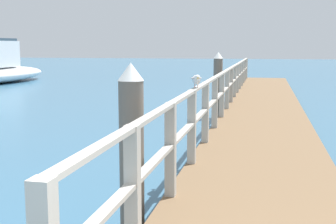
% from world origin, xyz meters
% --- Properties ---
extents(pier_deck, '(2.21, 24.90, 0.46)m').
position_xyz_m(pier_deck, '(0.00, 12.45, 0.23)').
color(pier_deck, brown).
rests_on(pier_deck, ground_plane).
extents(pier_railing, '(0.12, 23.42, 1.12)m').
position_xyz_m(pier_railing, '(-1.02, 12.45, 1.14)').
color(pier_railing, '#B2ADA3').
rests_on(pier_railing, pier_deck).
extents(dock_piling_near, '(0.29, 0.29, 2.05)m').
position_xyz_m(dock_piling_near, '(-1.40, 3.58, 1.04)').
color(dock_piling_near, '#6B6056').
rests_on(dock_piling_near, ground_plane).
extents(dock_piling_far, '(0.29, 0.29, 2.05)m').
position_xyz_m(dock_piling_far, '(-1.40, 12.80, 1.04)').
color(dock_piling_far, '#6B6056').
rests_on(dock_piling_far, ground_plane).
extents(seagull_foreground, '(0.22, 0.47, 0.21)m').
position_xyz_m(seagull_foreground, '(-1.02, 5.87, 1.71)').
color(seagull_foreground, white).
rests_on(seagull_foreground, pier_railing).
extents(channel_buoy, '(0.70, 0.70, 1.40)m').
position_xyz_m(channel_buoy, '(-19.13, 30.24, 0.36)').
color(channel_buoy, '#E54C19').
rests_on(channel_buoy, ground_plane).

